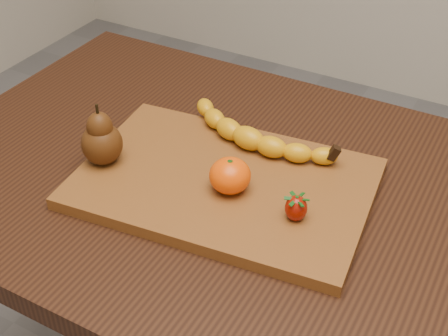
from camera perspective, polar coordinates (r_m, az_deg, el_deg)
The scene contains 6 objects.
table at distance 1.07m, azimuth -0.32°, elevation -4.74°, with size 1.00×0.70×0.76m.
cutting_board at distance 0.97m, azimuth -0.00°, elevation -1.41°, with size 0.45×0.30×0.02m, color brown.
banana at distance 1.02m, azimuth 2.23°, elevation 2.74°, with size 0.24×0.06×0.04m, color #E69F0A, non-canonical shape.
pear at distance 1.00m, azimuth -11.22°, elevation 3.08°, with size 0.07×0.07×0.10m, color #49250B, non-canonical shape.
mandarin at distance 0.93m, azimuth 0.56°, elevation -0.70°, with size 0.06×0.06×0.05m, color #FF4D02.
strawberry at distance 0.89m, azimuth 6.61°, elevation -3.59°, with size 0.03×0.03×0.04m, color #8F1003, non-canonical shape.
Camera 1 is at (0.39, -0.70, 1.37)m, focal length 50.00 mm.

